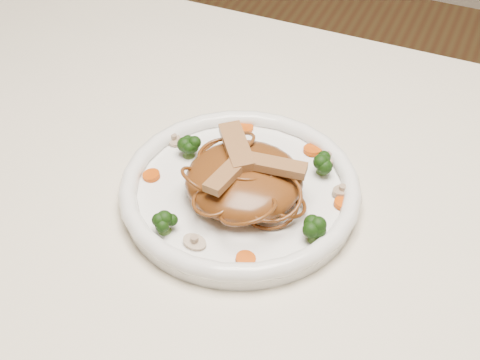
% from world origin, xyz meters
% --- Properties ---
extents(table, '(1.20, 0.80, 0.75)m').
position_xyz_m(table, '(0.00, 0.00, 0.65)').
color(table, beige).
rests_on(table, ground).
extents(plate, '(0.30, 0.30, 0.02)m').
position_xyz_m(plate, '(-0.07, 0.02, 0.76)').
color(plate, white).
rests_on(plate, table).
extents(noodle_mound, '(0.16, 0.16, 0.04)m').
position_xyz_m(noodle_mound, '(-0.07, 0.02, 0.79)').
color(noodle_mound, brown).
rests_on(noodle_mound, plate).
extents(chicken_a, '(0.06, 0.03, 0.01)m').
position_xyz_m(chicken_a, '(-0.03, 0.03, 0.81)').
color(chicken_a, '#9E7C4A').
rests_on(chicken_a, noodle_mound).
extents(chicken_b, '(0.06, 0.07, 0.01)m').
position_xyz_m(chicken_b, '(-0.08, 0.04, 0.81)').
color(chicken_b, '#9E7C4A').
rests_on(chicken_b, noodle_mound).
extents(chicken_c, '(0.03, 0.06, 0.01)m').
position_xyz_m(chicken_c, '(-0.07, -0.00, 0.81)').
color(chicken_c, '#9E7C4A').
rests_on(chicken_c, noodle_mound).
extents(broccoli_0, '(0.03, 0.03, 0.03)m').
position_xyz_m(broccoli_0, '(0.00, 0.09, 0.78)').
color(broccoli_0, '#13330A').
rests_on(broccoli_0, plate).
extents(broccoli_1, '(0.02, 0.02, 0.03)m').
position_xyz_m(broccoli_1, '(-0.15, 0.05, 0.78)').
color(broccoli_1, '#13330A').
rests_on(broccoli_1, plate).
extents(broccoli_2, '(0.02, 0.02, 0.03)m').
position_xyz_m(broccoli_2, '(-0.12, -0.06, 0.78)').
color(broccoli_2, '#13330A').
rests_on(broccoli_2, plate).
extents(broccoli_3, '(0.03, 0.03, 0.03)m').
position_xyz_m(broccoli_3, '(0.03, -0.01, 0.78)').
color(broccoli_3, '#13330A').
rests_on(broccoli_3, plate).
extents(carrot_0, '(0.03, 0.03, 0.00)m').
position_xyz_m(carrot_0, '(-0.02, 0.11, 0.77)').
color(carrot_0, '#B73C06').
rests_on(carrot_0, plate).
extents(carrot_1, '(0.02, 0.02, 0.00)m').
position_xyz_m(carrot_1, '(-0.17, 0.00, 0.77)').
color(carrot_1, '#B73C06').
rests_on(carrot_1, plate).
extents(carrot_2, '(0.02, 0.02, 0.00)m').
position_xyz_m(carrot_2, '(0.04, 0.04, 0.77)').
color(carrot_2, '#B73C06').
rests_on(carrot_2, plate).
extents(carrot_3, '(0.03, 0.03, 0.00)m').
position_xyz_m(carrot_3, '(-0.11, 0.12, 0.77)').
color(carrot_3, '#B73C06').
rests_on(carrot_3, plate).
extents(carrot_4, '(0.02, 0.02, 0.00)m').
position_xyz_m(carrot_4, '(-0.03, -0.07, 0.77)').
color(carrot_4, '#B73C06').
rests_on(carrot_4, plate).
extents(mushroom_0, '(0.02, 0.02, 0.01)m').
position_xyz_m(mushroom_0, '(-0.08, -0.07, 0.77)').
color(mushroom_0, beige).
rests_on(mushroom_0, plate).
extents(mushroom_1, '(0.03, 0.03, 0.01)m').
position_xyz_m(mushroom_1, '(0.03, 0.06, 0.77)').
color(mushroom_1, beige).
rests_on(mushroom_1, plate).
extents(mushroom_2, '(0.03, 0.03, 0.01)m').
position_xyz_m(mushroom_2, '(-0.17, 0.07, 0.77)').
color(mushroom_2, beige).
rests_on(mushroom_2, plate).
extents(mushroom_3, '(0.03, 0.03, 0.01)m').
position_xyz_m(mushroom_3, '(0.00, 0.11, 0.77)').
color(mushroom_3, beige).
rests_on(mushroom_3, plate).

